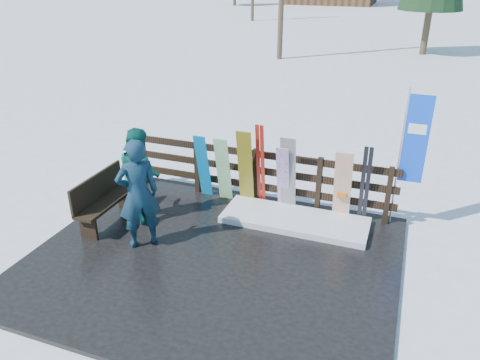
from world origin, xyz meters
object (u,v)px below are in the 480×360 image
at_px(snowboard_0, 203,166).
at_px(snowboard_2, 245,168).
at_px(snowboard_4, 288,175).
at_px(rental_flag, 412,145).
at_px(snowboard_5, 342,187).
at_px(person_front, 138,194).
at_px(bench, 103,198).
at_px(person_back, 140,173).
at_px(snowboard_1, 223,170).
at_px(snowboard_3, 283,179).

bearing_deg(snowboard_0, snowboard_2, 0.00).
distance_m(snowboard_4, rental_flag, 2.29).
distance_m(snowboard_5, rental_flag, 1.42).
height_order(snowboard_4, person_front, person_front).
height_order(bench, snowboard_5, snowboard_5).
distance_m(snowboard_0, rental_flag, 4.03).
xyz_separation_m(person_front, person_back, (-0.52, 0.90, -0.08)).
height_order(bench, snowboard_1, snowboard_1).
bearing_deg(snowboard_4, snowboard_5, 0.00).
height_order(snowboard_5, person_front, person_front).
bearing_deg(snowboard_0, rental_flag, 3.94).
height_order(bench, person_front, person_front).
distance_m(snowboard_2, snowboard_5, 1.92).
relative_size(snowboard_2, rental_flag, 0.63).
relative_size(snowboard_3, snowboard_4, 0.89).
bearing_deg(snowboard_5, snowboard_0, 180.00).
xyz_separation_m(snowboard_0, snowboard_2, (0.92, 0.00, 0.10)).
distance_m(bench, snowboard_1, 2.39).
xyz_separation_m(bench, snowboard_2, (2.25, 1.59, 0.29)).
xyz_separation_m(snowboard_0, person_front, (-0.27, -2.01, 0.27)).
distance_m(snowboard_0, snowboard_5, 2.83).
distance_m(bench, snowboard_4, 3.52).
relative_size(bench, snowboard_0, 1.03).
bearing_deg(snowboard_3, snowboard_1, 180.00).
height_order(snowboard_2, snowboard_3, snowboard_2).
height_order(snowboard_0, rental_flag, rental_flag).
distance_m(bench, snowboard_5, 4.47).
bearing_deg(snowboard_4, bench, -152.97).
bearing_deg(snowboard_0, snowboard_1, 0.00).
height_order(snowboard_1, person_front, person_front).
relative_size(bench, snowboard_2, 0.92).
bearing_deg(person_back, snowboard_3, -125.40).
height_order(bench, snowboard_2, snowboard_2).
bearing_deg(rental_flag, snowboard_1, -175.55).
distance_m(snowboard_0, snowboard_4, 1.79).
distance_m(snowboard_0, snowboard_3, 1.70).
bearing_deg(snowboard_4, person_back, -156.68).
bearing_deg(snowboard_1, snowboard_0, 180.00).
bearing_deg(snowboard_4, snowboard_2, 180.00).
bearing_deg(snowboard_2, snowboard_1, 180.00).
relative_size(snowboard_1, person_front, 0.74).
height_order(snowboard_2, rental_flag, rental_flag).
height_order(snowboard_0, snowboard_2, snowboard_2).
bearing_deg(person_back, snowboard_5, -132.44).
xyz_separation_m(snowboard_1, snowboard_3, (1.25, 0.00, -0.01)).
distance_m(snowboard_3, person_front, 2.83).
xyz_separation_m(snowboard_1, snowboard_5, (2.39, 0.00, 0.02)).
bearing_deg(rental_flag, snowboard_0, -176.06).
height_order(snowboard_0, person_front, person_front).
bearing_deg(rental_flag, snowboard_3, -173.07).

